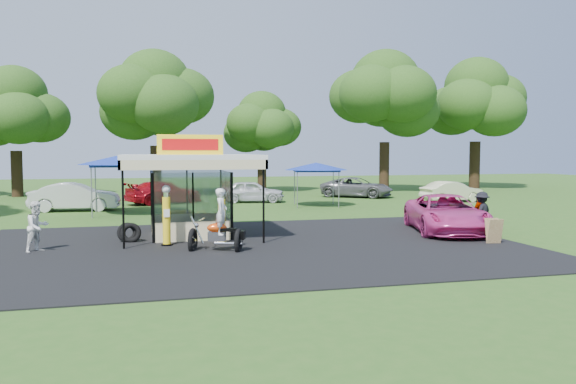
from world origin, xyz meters
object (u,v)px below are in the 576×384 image
gas_station_kiosk (190,194)px  spectator_east_b (479,212)px  gas_pump_left (166,217)px  bg_car_a (75,197)px  gas_pump_right (222,217)px  spectator_west (37,227)px  tent_west (122,160)px  bg_car_d (357,187)px  bg_car_e (452,192)px  pink_sedan (446,214)px  bg_car_c (252,191)px  bg_car_b (164,192)px  motorcycle (219,226)px  spectator_east_a (482,212)px  tent_east (316,167)px  kiosk_car (186,219)px  a_frame_sign (494,231)px

gas_station_kiosk → spectator_east_b: bearing=-4.9°
gas_pump_left → bg_car_a: size_ratio=0.45×
gas_pump_right → spectator_west: 6.46m
tent_west → bg_car_d: bearing=24.8°
gas_station_kiosk → spectator_east_b: (12.75, -1.09, -1.00)m
bg_car_e → pink_sedan: bearing=142.1°
gas_station_kiosk → spectator_east_b: gas_station_kiosk is taller
spectator_east_b → bg_car_c: 17.65m
bg_car_b → motorcycle: bearing=158.7°
spectator_east_a → spectator_east_b: (0.38, 0.80, -0.11)m
spectator_west → bg_car_d: (19.60, 19.62, -0.13)m
bg_car_a → bg_car_b: (5.28, 3.45, -0.07)m
motorcycle → tent_west: size_ratio=0.48×
spectator_west → bg_car_d: bearing=-2.2°
gas_station_kiosk → spectator_west: gas_station_kiosk is taller
spectator_east_a → tent_east: bearing=-104.5°
spectator_east_b → bg_car_b: spectator_east_b is taller
gas_pump_right → bg_car_d: gas_pump_right is taller
motorcycle → spectator_east_b: (12.05, 2.69, -0.12)m
gas_pump_right → motorcycle: 1.64m
bg_car_d → tent_west: bearing=151.9°
spectator_west → spectator_east_a: size_ratio=1.00×
kiosk_car → gas_pump_left: bearing=166.8°
pink_sedan → motorcycle: bearing=-151.6°
gas_station_kiosk → bg_car_c: size_ratio=1.21×
gas_pump_left → pink_sedan: 11.87m
gas_station_kiosk → bg_car_d: bearing=50.8°
gas_pump_left → bg_car_e: size_ratio=0.52×
bg_car_a → tent_east: bearing=-90.0°
kiosk_car → bg_car_e: size_ratio=0.64×
gas_station_kiosk → bg_car_b: bearing=91.9°
tent_east → spectator_east_b: bearing=-72.8°
bg_car_b → tent_east: bearing=-138.9°
bg_car_a → bg_car_d: size_ratio=0.92×
a_frame_sign → bg_car_a: (-16.76, 16.76, 0.34)m
tent_east → bg_car_c: bearing=133.0°
gas_station_kiosk → motorcycle: 3.94m
bg_car_d → tent_east: size_ratio=1.37×
gas_pump_left → gas_station_kiosk: bearing=64.7°
gas_pump_right → kiosk_car: 4.52m
gas_pump_left → spectator_east_b: size_ratio=1.46×
kiosk_car → bg_car_a: (-5.78, 9.78, 0.35)m
bg_car_d → motorcycle: bearing=-175.3°
gas_pump_left → motorcycle: size_ratio=0.99×
tent_west → tent_east: 12.02m
pink_sedan → bg_car_c: bearing=124.1°
spectator_east_a → bg_car_e: (6.65, 13.63, -0.16)m
spectator_east_a → kiosk_car: bearing=-47.4°
gas_station_kiosk → tent_west: bearing=107.3°
bg_car_b → bg_car_e: (19.51, -3.69, -0.04)m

